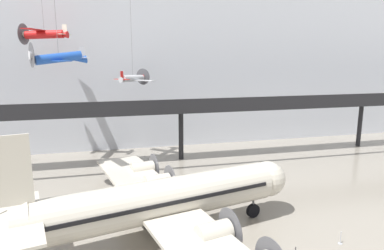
{
  "coord_description": "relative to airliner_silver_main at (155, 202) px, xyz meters",
  "views": [
    {
      "loc": [
        -10.0,
        -18.13,
        14.8
      ],
      "look_at": [
        -2.21,
        13.42,
        8.21
      ],
      "focal_mm": 32.0,
      "sensor_mm": 36.0,
      "label": 1
    }
  ],
  "objects": [
    {
      "name": "hangar_back_wall",
      "position": [
        6.8,
        30.82,
        10.24
      ],
      "size": [
        140.0,
        3.0,
        27.45
      ],
      "color": "silver",
      "rests_on": "ground"
    },
    {
      "name": "mezzanine_walkway",
      "position": [
        6.8,
        20.89,
        3.98
      ],
      "size": [
        110.0,
        3.2,
        9.09
      ],
      "color": "black",
      "rests_on": "ground"
    },
    {
      "name": "airliner_silver_main",
      "position": [
        0.0,
        0.0,
        0.0
      ],
      "size": [
        25.91,
        29.93,
        9.91
      ],
      "rotation": [
        0.0,
        0.0,
        0.22
      ],
      "color": "beige",
      "rests_on": "ground"
    },
    {
      "name": "suspended_plane_blue_trainer",
      "position": [
        -7.82,
        11.84,
        11.1
      ],
      "size": [
        5.77,
        6.67,
        8.58
      ],
      "rotation": [
        0.0,
        0.0,
        3.52
      ],
      "color": "#1E4CAD"
    },
    {
      "name": "suspended_plane_red_highwing",
      "position": [
        -10.82,
        23.77,
        14.08
      ],
      "size": [
        6.49,
        7.62,
        6.14
      ],
      "rotation": [
        0.0,
        0.0,
        2.81
      ],
      "color": "red"
    },
    {
      "name": "suspended_plane_silver_racer",
      "position": [
        0.29,
        23.12,
        8.24
      ],
      "size": [
        5.61,
        5.48,
        11.43
      ],
      "rotation": [
        0.0,
        0.0,
        0.85
      ],
      "color": "silver"
    },
    {
      "name": "stanchion_barrier",
      "position": [
        14.34,
        -3.83,
        -3.16
      ],
      "size": [
        0.36,
        0.36,
        1.08
      ],
      "color": "#B2B5BA",
      "rests_on": "ground"
    }
  ]
}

